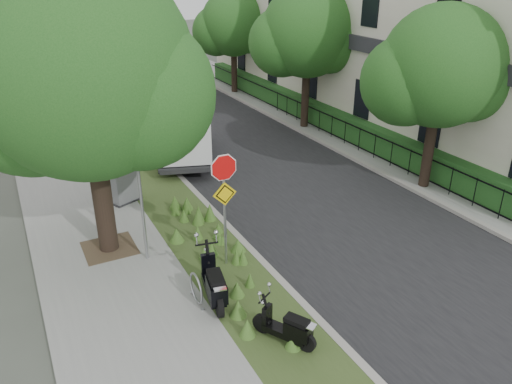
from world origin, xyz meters
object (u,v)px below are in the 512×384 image
box_truck (182,126)px  sign_assembly (224,188)px  scooter_near (291,331)px  utility_cabinet (123,184)px  scooter_far (215,288)px

box_truck → sign_assembly: bearing=-101.9°
scooter_near → utility_cabinet: utility_cabinet is taller
scooter_far → sign_assembly: bearing=57.1°
scooter_far → box_truck: (2.63, 9.49, 0.91)m
scooter_near → box_truck: box_truck is taller
sign_assembly → scooter_far: bearing=-122.9°
sign_assembly → utility_cabinet: size_ratio=2.46×
scooter_near → scooter_far: size_ratio=0.72×
sign_assembly → scooter_far: sign_assembly is taller
sign_assembly → scooter_near: (-0.08, -3.43, -1.86)m
scooter_far → utility_cabinet: size_ratio=1.44×
scooter_far → box_truck: 9.89m
utility_cabinet → scooter_near: bearing=-80.8°
sign_assembly → scooter_near: 3.90m
scooter_near → scooter_far: (-0.86, 1.98, 0.09)m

